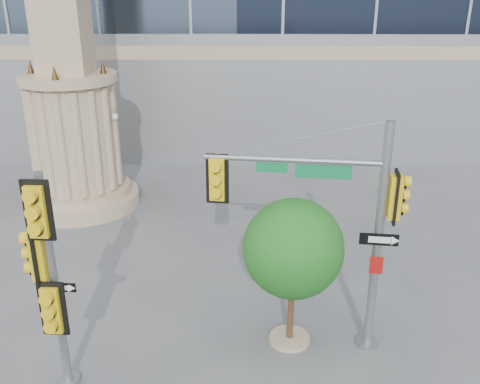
{
  "coord_description": "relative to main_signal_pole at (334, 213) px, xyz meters",
  "views": [
    {
      "loc": [
        0.4,
        -10.27,
        8.28
      ],
      "look_at": [
        0.27,
        2.0,
        3.35
      ],
      "focal_mm": 40.0,
      "sensor_mm": 36.0,
      "label": 1
    }
  ],
  "objects": [
    {
      "name": "main_signal_pole",
      "position": [
        0.0,
        0.0,
        0.0
      ],
      "size": [
        4.29,
        0.89,
        5.57
      ],
      "rotation": [
        0.0,
        0.0,
        -0.12
      ],
      "color": "slate",
      "rests_on": "ground"
    },
    {
      "name": "secondary_signal_pole",
      "position": [
        -5.9,
        -1.61,
        -0.55
      ],
      "size": [
        0.84,
        0.65,
        4.93
      ],
      "rotation": [
        0.0,
        0.0,
        -0.04
      ],
      "color": "slate",
      "rests_on": "ground"
    },
    {
      "name": "ground",
      "position": [
        -2.37,
        -0.54,
        -3.45
      ],
      "size": [
        120.0,
        120.0,
        0.0
      ],
      "primitive_type": "plane",
      "color": "#545456",
      "rests_on": "ground"
    },
    {
      "name": "monument",
      "position": [
        -8.37,
        8.46,
        2.07
      ],
      "size": [
        4.4,
        4.4,
        16.6
      ],
      "color": "tan",
      "rests_on": "ground"
    },
    {
      "name": "street_tree",
      "position": [
        -0.83,
        0.05,
        -1.01
      ],
      "size": [
        2.38,
        2.32,
        3.7
      ],
      "color": "tan",
      "rests_on": "ground"
    }
  ]
}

